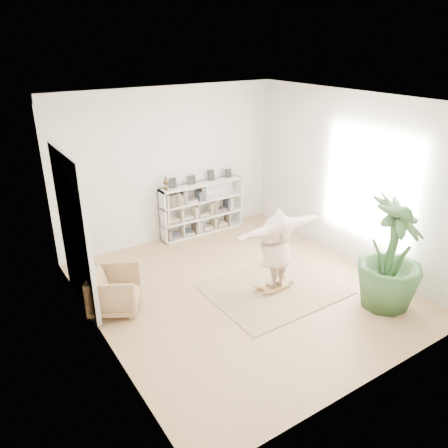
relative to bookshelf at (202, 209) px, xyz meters
The scene contains 9 objects.
floor 2.98m from the bookshelf, 104.79° to the right, with size 6.00×6.00×0.00m, color #916A4B.
room_shell 2.97m from the bookshelf, behind, with size 6.00×6.00×6.00m.
doors 3.84m from the bookshelf, 156.24° to the right, with size 0.09×1.78×2.92m.
bookshelf is the anchor object (origin of this frame).
armchair 3.70m from the bookshelf, 145.43° to the right, with size 0.84×0.86×0.78m, color tan.
rug 3.20m from the bookshelf, 93.93° to the right, with size 2.50×2.00×0.02m, color tan.
rocker_board 3.19m from the bookshelf, 93.93° to the right, with size 0.53×0.32×0.11m.
person 3.15m from the bookshelf, 93.93° to the right, with size 1.99×0.54×1.62m, color beige.
houseplant 4.80m from the bookshelf, 76.21° to the right, with size 1.16×1.16×2.07m, color #2D5128.
Camera 1 is at (-4.30, -5.94, 4.55)m, focal length 35.00 mm.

